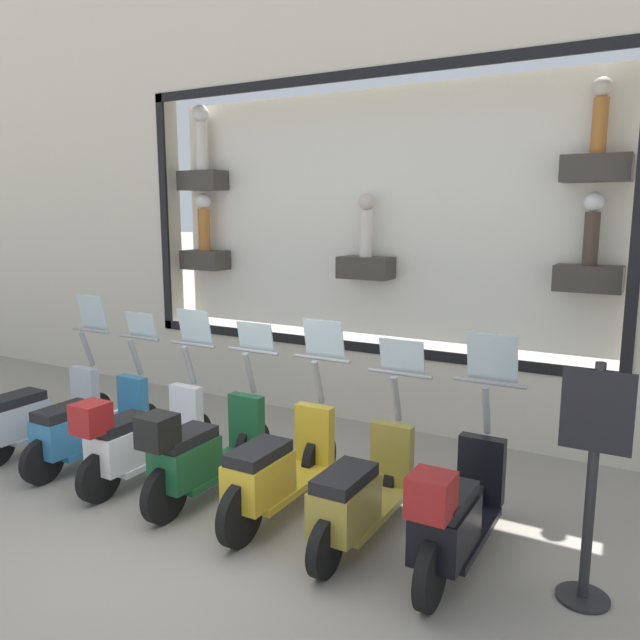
{
  "coord_description": "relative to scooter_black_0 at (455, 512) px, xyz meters",
  "views": [
    {
      "loc": [
        -3.51,
        -3.45,
        2.65
      ],
      "look_at": [
        2.2,
        -0.2,
        1.51
      ],
      "focal_mm": 35.0,
      "sensor_mm": 36.0,
      "label": 1
    }
  ],
  "objects": [
    {
      "name": "scooter_white_4",
      "position": [
        -0.01,
        3.2,
        -0.01
      ],
      "size": [
        1.79,
        0.6,
        1.62
      ],
      "color": "black",
      "rests_on": "ground_plane"
    },
    {
      "name": "scooter_teal_5",
      "position": [
        0.05,
        4.0,
        -0.06
      ],
      "size": [
        1.79,
        0.61,
        1.52
      ],
      "color": "black",
      "rests_on": "ground_plane"
    },
    {
      "name": "ground_plane",
      "position": [
        -0.69,
        2.2,
        -0.47
      ],
      "size": [
        120.0,
        120.0,
        0.0
      ],
      "primitive_type": "plane",
      "color": "gray"
    },
    {
      "name": "scooter_black_0",
      "position": [
        0.0,
        0.0,
        0.0
      ],
      "size": [
        1.8,
        0.61,
        1.67
      ],
      "color": "black",
      "rests_on": "ground_plane"
    },
    {
      "name": "scooter_yellow_2",
      "position": [
        0.06,
        1.6,
        -0.03
      ],
      "size": [
        1.81,
        0.6,
        1.65
      ],
      "color": "black",
      "rests_on": "ground_plane"
    },
    {
      "name": "scooter_olive_1",
      "position": [
        0.05,
        0.8,
        -0.06
      ],
      "size": [
        1.79,
        0.6,
        1.54
      ],
      "color": "black",
      "rests_on": "ground_plane"
    },
    {
      "name": "scooter_silver_6",
      "position": [
        0.06,
        4.81,
        -0.05
      ],
      "size": [
        1.79,
        0.61,
        1.68
      ],
      "color": "black",
      "rests_on": "ground_plane"
    },
    {
      "name": "scooter_green_3",
      "position": [
        -0.0,
        2.4,
        -0.0
      ],
      "size": [
        1.8,
        0.6,
        1.55
      ],
      "color": "black",
      "rests_on": "ground_plane"
    },
    {
      "name": "shop_sign_post",
      "position": [
        0.11,
        -0.89,
        0.44
      ],
      "size": [
        0.36,
        0.45,
        1.69
      ],
      "color": "#232326",
      "rests_on": "ground_plane"
    },
    {
      "name": "building_facade",
      "position": [
        2.91,
        2.2,
        4.5
      ],
      "size": [
        1.2,
        36.0,
        9.71
      ],
      "color": "beige",
      "rests_on": "ground_plane"
    }
  ]
}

